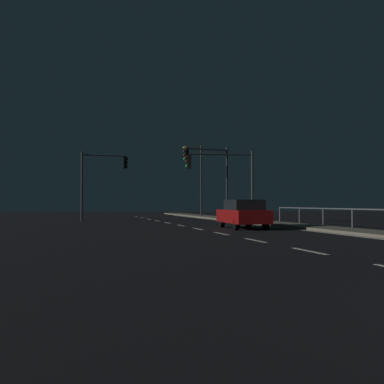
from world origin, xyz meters
TOP-DOWN VIEW (x-y plane):
  - ground_plane at (0.00, 17.50)m, footprint 112.00×112.00m
  - sidewalk_right at (6.18, 17.50)m, footprint 2.10×77.00m
  - lane_markings_center at (0.00, 21.00)m, footprint 0.14×50.00m
  - lane_edge_line at (4.88, 22.50)m, footprint 0.14×53.00m
  - car at (2.46, 20.77)m, footprint 2.06×4.49m
  - traffic_light_far_right at (3.45, 27.41)m, footprint 4.71×0.86m
  - traffic_light_overhead_east at (-4.19, 34.63)m, footprint 3.74×0.47m
  - traffic_light_mid_left at (4.06, 32.45)m, footprint 3.80×0.62m
  - street_lamp_across_street at (5.94, 42.52)m, footprint 2.02×0.36m

SIDE VIEW (x-z plane):
  - ground_plane at x=0.00m, z-range 0.00..0.00m
  - lane_edge_line at x=4.88m, z-range 0.00..0.01m
  - lane_markings_center at x=0.00m, z-range 0.00..0.01m
  - sidewalk_right at x=6.18m, z-range 0.00..0.14m
  - car at x=2.46m, z-range 0.04..1.61m
  - traffic_light_far_right at x=3.45m, z-range 1.19..6.05m
  - traffic_light_overhead_east at x=-4.19m, z-range 1.10..6.56m
  - traffic_light_mid_left at x=4.06m, z-range 1.30..7.08m
  - street_lamp_across_street at x=5.94m, z-range 0.87..7.99m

